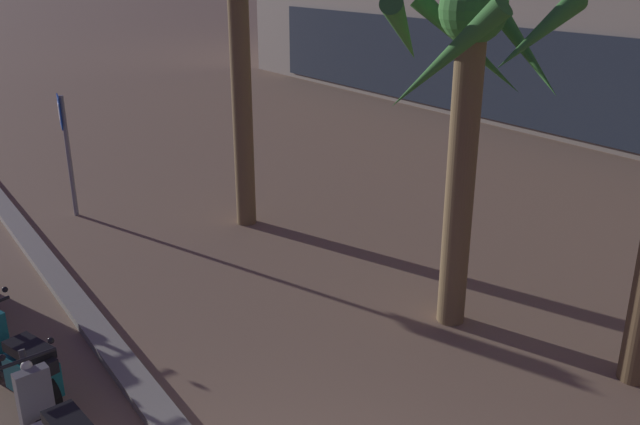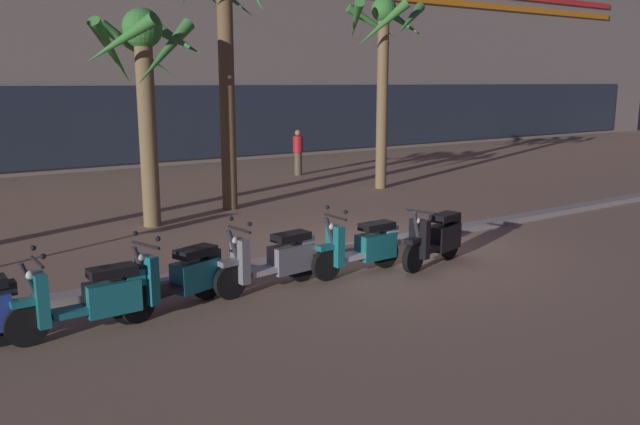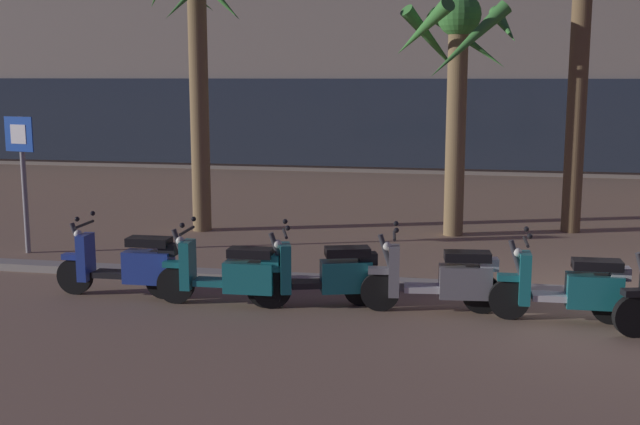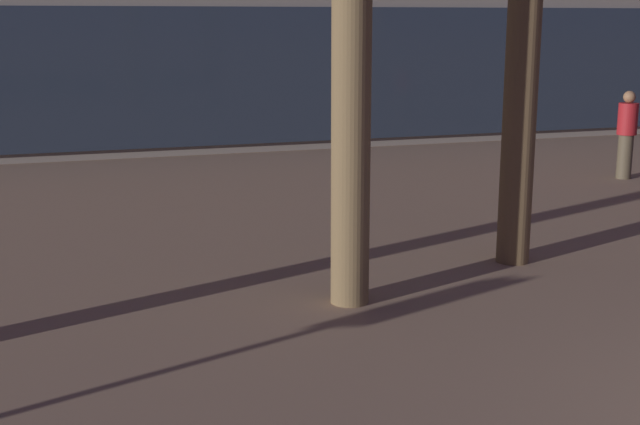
# 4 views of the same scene
# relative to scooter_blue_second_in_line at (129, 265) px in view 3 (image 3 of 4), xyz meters

# --- Properties ---
(curb_strip) EXTENTS (60.00, 0.36, 0.12)m
(curb_strip) POSITION_rel_scooter_blue_second_in_line_xyz_m (7.06, 1.20, -0.40)
(curb_strip) COLOR gray
(curb_strip) RESTS_ON ground
(scooter_blue_second_in_line) EXTENTS (1.86, 0.56, 1.17)m
(scooter_blue_second_in_line) POSITION_rel_scooter_blue_second_in_line_xyz_m (0.00, 0.00, 0.00)
(scooter_blue_second_in_line) COLOR black
(scooter_blue_second_in_line) RESTS_ON ground
(scooter_teal_tail_end) EXTENTS (1.79, 0.56, 1.17)m
(scooter_teal_tail_end) POSITION_rel_scooter_blue_second_in_line_xyz_m (1.53, -0.15, -0.02)
(scooter_teal_tail_end) COLOR black
(scooter_teal_tail_end) RESTS_ON ground
(scooter_teal_mid_centre) EXTENTS (1.69, 0.78, 1.17)m
(scooter_teal_mid_centre) POSITION_rel_scooter_blue_second_in_line_xyz_m (2.83, 0.06, -0.02)
(scooter_teal_mid_centre) COLOR black
(scooter_teal_mid_centre) RESTS_ON ground
(scooter_grey_far_back) EXTENTS (1.86, 0.58, 1.17)m
(scooter_grey_far_back) POSITION_rel_scooter_blue_second_in_line_xyz_m (4.37, 0.10, -0.02)
(scooter_grey_far_back) COLOR black
(scooter_grey_far_back) RESTS_ON ground
(scooter_teal_mid_rear) EXTENTS (1.78, 0.56, 1.17)m
(scooter_teal_mid_rear) POSITION_rel_scooter_blue_second_in_line_xyz_m (6.00, -0.02, -0.02)
(scooter_teal_mid_rear) COLOR black
(scooter_teal_mid_rear) RESTS_ON ground
(crossing_sign) EXTENTS (0.59, 0.17, 2.40)m
(crossing_sign) POSITION_rel_scooter_blue_second_in_line_xyz_m (-2.99, 2.32, 1.04)
(crossing_sign) COLOR #939399
(crossing_sign) RESTS_ON ground
(palm_tree_near_sign) EXTENTS (2.48, 2.46, 4.65)m
(palm_tree_near_sign) POSITION_rel_scooter_blue_second_in_line_xyz_m (4.35, 5.45, 2.94)
(palm_tree_near_sign) COLOR olive
(palm_tree_near_sign) RESTS_ON ground
(palm_tree_far_corner) EXTENTS (2.02, 2.24, 5.58)m
(palm_tree_far_corner) POSITION_rel_scooter_blue_second_in_line_xyz_m (-0.65, 4.94, 3.61)
(palm_tree_far_corner) COLOR olive
(palm_tree_far_corner) RESTS_ON ground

